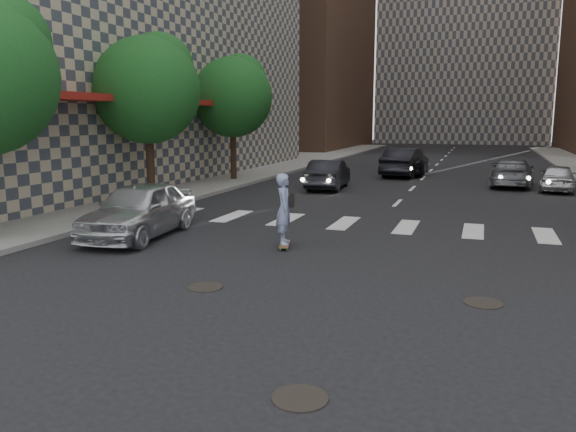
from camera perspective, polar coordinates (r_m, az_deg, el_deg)
name	(u,v)px	position (r m, az deg, el deg)	size (l,w,h in m)	color
ground	(278,319)	(9.70, -1.02, -10.41)	(160.00, 160.00, 0.00)	black
sidewalk_left	(163,175)	(33.71, -12.59, 4.07)	(13.00, 80.00, 0.15)	gray
tree_b	(150,85)	(23.40, -13.84, 12.77)	(4.20, 4.20, 6.60)	#382619
tree_c	(234,94)	(30.43, -5.48, 12.28)	(4.20, 4.20, 6.60)	#382619
manhole_a	(300,398)	(7.18, 1.22, -18.00)	(0.70, 0.70, 0.02)	black
manhole_b	(205,287)	(11.51, -8.39, -7.16)	(0.70, 0.70, 0.02)	black
manhole_c	(483,303)	(11.06, 19.21, -8.34)	(0.70, 0.70, 0.02)	black
skateboarder	(285,209)	(14.65, -0.34, 0.71)	(0.61, 1.01, 1.96)	brown
silver_sedan	(139,209)	(16.61, -14.87, 0.65)	(1.87, 4.64, 1.58)	silver
traffic_car_a	(328,174)	(27.08, 4.12, 4.24)	(1.49, 4.27, 1.41)	black
traffic_car_b	(512,173)	(30.19, 21.84, 4.12)	(1.93, 4.75, 1.38)	slate
traffic_car_c	(406,163)	(34.92, 11.92, 5.33)	(2.34, 5.07, 1.41)	black
traffic_car_d	(558,178)	(29.05, 25.71, 3.54)	(1.50, 3.73, 1.27)	#B6B7BE
traffic_car_e	(405,162)	(33.68, 11.82, 5.38)	(1.75, 5.01, 1.65)	black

